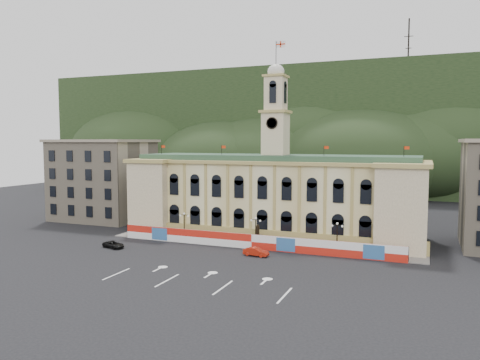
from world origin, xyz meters
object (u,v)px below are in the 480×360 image
at_px(statue, 258,239).
at_px(lamp_center, 256,229).
at_px(red_sedan, 256,252).
at_px(black_suv, 114,245).

bearing_deg(statue, lamp_center, -90.00).
bearing_deg(red_sedan, lamp_center, 26.34).
bearing_deg(black_suv, lamp_center, -49.43).
distance_m(lamp_center, black_suv, 24.52).
relative_size(red_sedan, black_suv, 0.92).
bearing_deg(black_suv, red_sedan, -65.00).
xyz_separation_m(lamp_center, red_sedan, (2.32, -6.26, -2.40)).
distance_m(red_sedan, black_suv, 24.83).
xyz_separation_m(red_sedan, black_suv, (-24.53, -3.81, -0.09)).
relative_size(statue, red_sedan, 0.88).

